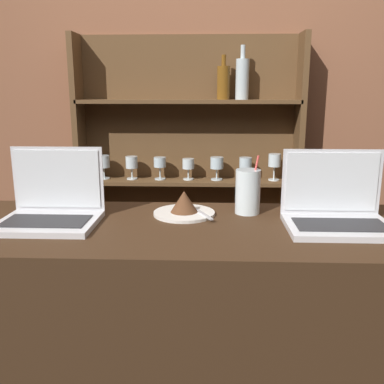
% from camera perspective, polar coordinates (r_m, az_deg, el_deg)
% --- Properties ---
extents(bar_counter, '(1.80, 0.55, 1.05)m').
position_cam_1_polar(bar_counter, '(1.56, 1.81, -23.14)').
color(bar_counter, '#382314').
rests_on(bar_counter, ground_plane).
extents(back_wall, '(7.00, 0.06, 2.70)m').
position_cam_1_polar(back_wall, '(2.45, 2.24, 10.99)').
color(back_wall, brown).
rests_on(back_wall, ground_plane).
extents(back_shelf, '(1.22, 0.18, 1.74)m').
position_cam_1_polar(back_shelf, '(2.43, -0.29, 0.51)').
color(back_shelf, brown).
rests_on(back_shelf, ground_plane).
extents(laptop_near, '(0.30, 0.24, 0.23)m').
position_cam_1_polar(laptop_near, '(1.41, -18.24, -1.92)').
color(laptop_near, silver).
rests_on(laptop_near, bar_counter).
extents(laptop_far, '(0.31, 0.23, 0.23)m').
position_cam_1_polar(laptop_far, '(1.38, 18.70, -2.36)').
color(laptop_far, silver).
rests_on(laptop_far, bar_counter).
extents(cake_plate, '(0.21, 0.21, 0.08)m').
position_cam_1_polar(cake_plate, '(1.42, -1.04, -1.94)').
color(cake_plate, silver).
rests_on(cake_plate, bar_counter).
extents(water_glass, '(0.08, 0.08, 0.20)m').
position_cam_1_polar(water_glass, '(1.45, 7.44, 0.06)').
color(water_glass, silver).
rests_on(water_glass, bar_counter).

